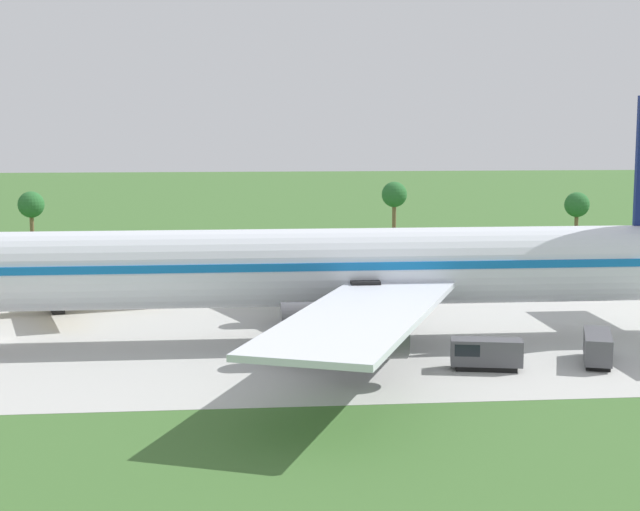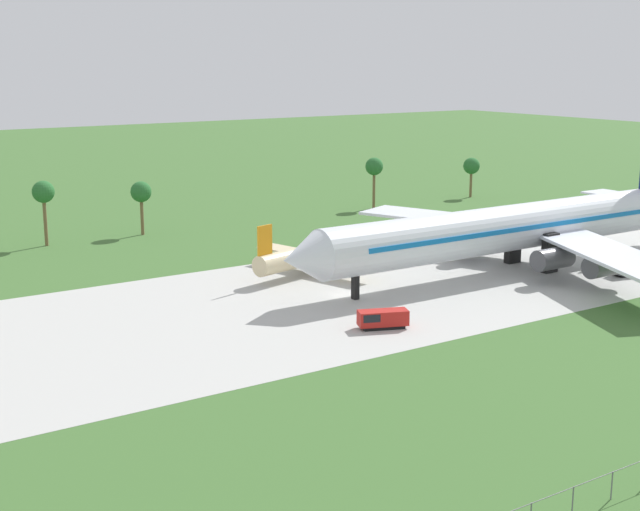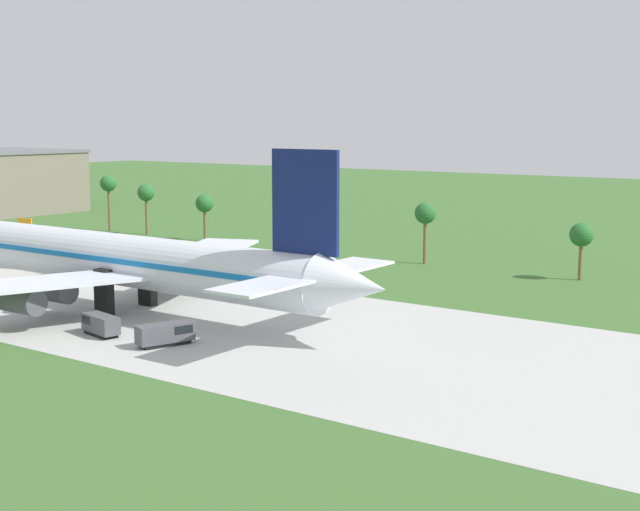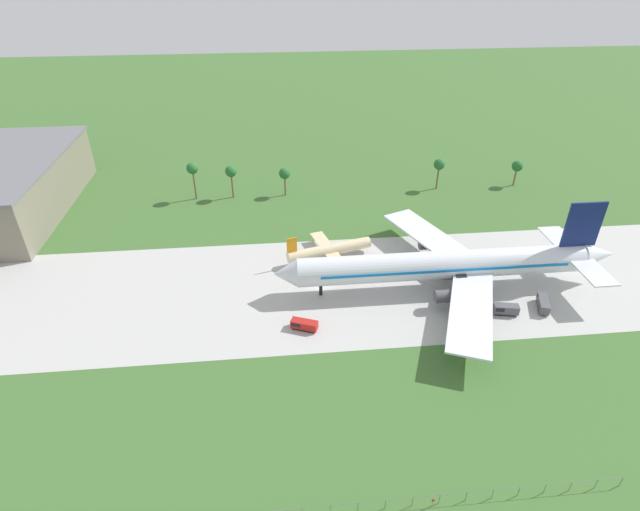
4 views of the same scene
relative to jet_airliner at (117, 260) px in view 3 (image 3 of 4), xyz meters
name	(u,v)px [view 3 (image 3 of 4)]	position (x,y,z in m)	size (l,w,h in m)	color
jet_airliner	(117,260)	(0.00, 0.00, 0.00)	(80.80, 60.84, 20.83)	silver
regional_aircraft	(78,255)	(-26.42, 15.09, -3.60)	(22.29, 20.29, 8.25)	beige
fuel_truck	(100,324)	(9.54, -11.12, -5.04)	(5.64, 3.05, 2.35)	black
catering_van	(167,333)	(18.85, -9.92, -5.02)	(3.93, 6.51, 2.39)	black
palm_tree_row	(267,204)	(-19.90, 54.76, 1.92)	(108.85, 3.60, 12.18)	brown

